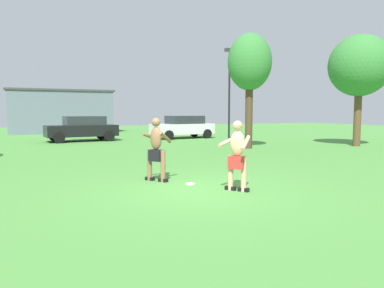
% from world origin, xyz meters
% --- Properties ---
extents(ground_plane, '(80.00, 80.00, 0.00)m').
position_xyz_m(ground_plane, '(0.00, 0.00, 0.00)').
color(ground_plane, '#4C8E3D').
extents(player_with_cap, '(0.79, 0.77, 1.66)m').
position_xyz_m(player_with_cap, '(0.79, -0.37, 0.91)').
color(player_with_cap, black).
rests_on(player_with_cap, ground_plane).
extents(player_in_black, '(0.80, 0.73, 1.70)m').
position_xyz_m(player_in_black, '(-0.57, 1.52, 0.90)').
color(player_in_black, black).
rests_on(player_in_black, ground_plane).
extents(frisbee, '(0.26, 0.26, 0.03)m').
position_xyz_m(frisbee, '(0.09, 0.75, 0.01)').
color(frisbee, white).
rests_on(frisbee, ground_plane).
extents(car_white_near_post, '(4.47, 2.41, 1.58)m').
position_xyz_m(car_white_near_post, '(6.01, 15.57, 0.82)').
color(car_white_near_post, white).
rests_on(car_white_near_post, ground_plane).
extents(car_black_mid_lot, '(4.47, 2.41, 1.58)m').
position_xyz_m(car_black_mid_lot, '(-0.76, 15.86, 0.82)').
color(car_black_mid_lot, black).
rests_on(car_black_mid_lot, ground_plane).
extents(lamp_post, '(0.60, 0.24, 5.70)m').
position_xyz_m(lamp_post, '(7.52, 11.76, 3.50)').
color(lamp_post, black).
rests_on(lamp_post, ground_plane).
extents(outbuilding_behind_lot, '(8.74, 4.65, 3.77)m').
position_xyz_m(outbuilding_behind_lot, '(-1.27, 26.44, 1.89)').
color(outbuilding_behind_lot, slate).
rests_on(outbuilding_behind_lot, ground_plane).
extents(tree_right_field, '(2.18, 2.18, 5.73)m').
position_xyz_m(tree_right_field, '(6.40, 7.79, 4.24)').
color(tree_right_field, '#4C3823').
rests_on(tree_right_field, ground_plane).
extents(tree_behind_players, '(3.20, 3.20, 5.92)m').
position_xyz_m(tree_behind_players, '(12.39, 6.43, 4.26)').
color(tree_behind_players, brown).
rests_on(tree_behind_players, ground_plane).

